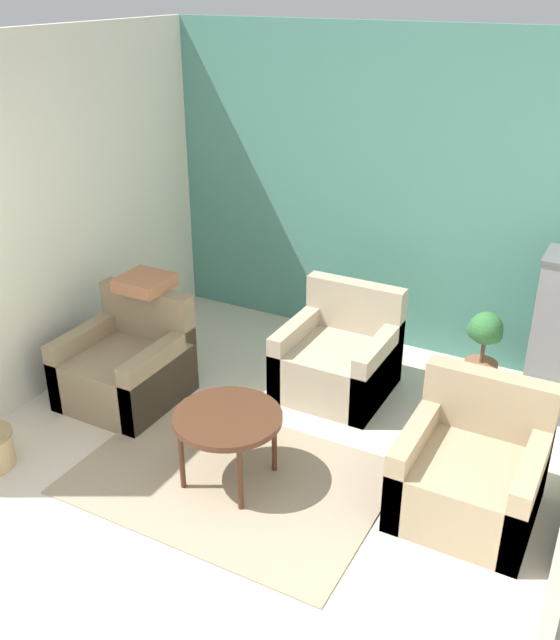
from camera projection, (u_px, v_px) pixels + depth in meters
The scene contains 10 objects.
ground_plane at pixel (117, 615), 3.69m from camera, with size 20.00×20.00×0.00m, color beige.
wall_back_accent at pixel (383, 193), 5.97m from camera, with size 4.04×0.06×2.68m.
wall_left at pixel (48, 218), 5.37m from camera, with size 0.06×3.58×2.68m.
area_rug at pixel (230, 478), 4.69m from camera, with size 1.98×1.38×0.01m.
coffee_table at pixel (228, 421), 4.49m from camera, with size 0.70×0.70×0.50m.
armchair_left at pixel (127, 367), 5.49m from camera, with size 0.81×0.81×0.82m.
armchair_right at pixel (470, 474), 4.32m from camera, with size 0.81×0.81×0.82m.
armchair_middle at pixel (338, 360), 5.60m from camera, with size 0.81×0.81×0.82m.
potted_plant at pixel (483, 347), 5.60m from camera, with size 0.29×0.26×0.65m.
throw_pillow at pixel (145, 282), 5.47m from camera, with size 0.37×0.37×0.10m.
Camera 1 is at (2.00, -1.94, 2.99)m, focal length 40.00 mm.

